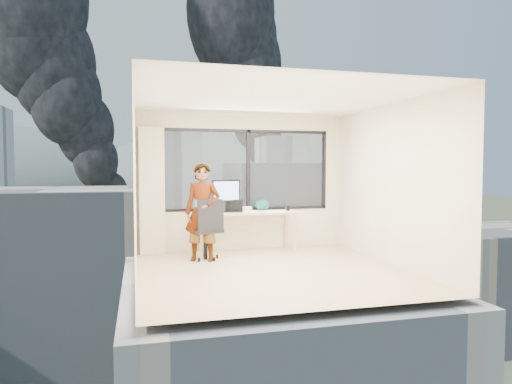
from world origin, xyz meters
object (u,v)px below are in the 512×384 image
object	(u,v)px
chair	(205,229)
handbag	(262,205)
person	(203,212)
monitor	(226,195)
game_console	(243,209)
desk	(247,232)
laptop	(234,207)

from	to	relation	value
chair	handbag	distance (m)	1.45
person	monitor	size ratio (longest dim) A/B	2.70
game_console	handbag	size ratio (longest dim) A/B	1.10
monitor	chair	bearing A→B (deg)	-150.11
desk	person	distance (m)	1.20
laptop	desk	bearing A→B (deg)	16.67
desk	handbag	world-z (taller)	handbag
person	laptop	distance (m)	0.90
person	laptop	size ratio (longest dim) A/B	4.93
laptop	handbag	world-z (taller)	handbag
desk	chair	distance (m)	1.02
desk	laptop	bearing A→B (deg)	-175.90
handbag	monitor	bearing A→B (deg)	-153.36
chair	desk	bearing A→B (deg)	16.57
handbag	game_console	bearing A→B (deg)	-169.37
chair	game_console	xyz separation A→B (m)	(0.84, 0.77, 0.26)
laptop	monitor	bearing A→B (deg)	163.89
desk	handbag	distance (m)	0.63
desk	game_console	distance (m)	0.48
handbag	person	bearing A→B (deg)	-131.44
desk	laptop	xyz separation A→B (m)	(-0.25, -0.02, 0.48)
desk	game_console	bearing A→B (deg)	93.69
desk	chair	world-z (taller)	chair
chair	game_console	distance (m)	1.17
desk	handbag	size ratio (longest dim) A/B	6.48
desk	monitor	size ratio (longest dim) A/B	2.96
person	monitor	world-z (taller)	person
monitor	laptop	distance (m)	0.26
monitor	game_console	xyz separation A→B (m)	(0.37, 0.18, -0.27)
chair	laptop	size ratio (longest dim) A/B	3.19
game_console	monitor	bearing A→B (deg)	-133.98
chair	person	bearing A→B (deg)	-139.38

